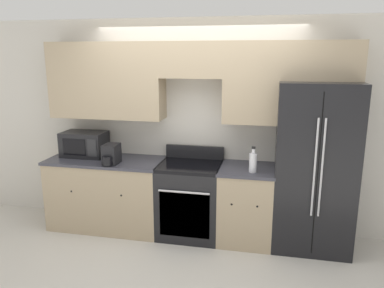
{
  "coord_description": "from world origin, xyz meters",
  "views": [
    {
      "loc": [
        0.89,
        -3.86,
        2.17
      ],
      "look_at": [
        0.0,
        0.31,
        1.15
      ],
      "focal_mm": 35.0,
      "sensor_mm": 36.0,
      "label": 1
    }
  ],
  "objects_px": {
    "oven_range": "(190,199)",
    "microwave": "(85,144)",
    "refrigerator": "(314,167)",
    "bottle": "(253,162)"
  },
  "relations": [
    {
      "from": "refrigerator",
      "to": "microwave",
      "type": "height_order",
      "value": "refrigerator"
    },
    {
      "from": "microwave",
      "to": "oven_range",
      "type": "bearing_deg",
      "value": -3.76
    },
    {
      "from": "oven_range",
      "to": "refrigerator",
      "type": "height_order",
      "value": "refrigerator"
    },
    {
      "from": "bottle",
      "to": "microwave",
      "type": "bearing_deg",
      "value": 173.7
    },
    {
      "from": "refrigerator",
      "to": "microwave",
      "type": "distance_m",
      "value": 2.82
    },
    {
      "from": "oven_range",
      "to": "microwave",
      "type": "distance_m",
      "value": 1.53
    },
    {
      "from": "oven_range",
      "to": "microwave",
      "type": "relative_size",
      "value": 1.94
    },
    {
      "from": "microwave",
      "to": "bottle",
      "type": "relative_size",
      "value": 1.88
    },
    {
      "from": "microwave",
      "to": "bottle",
      "type": "xyz_separation_m",
      "value": [
        2.15,
        -0.24,
        -0.04
      ]
    },
    {
      "from": "refrigerator",
      "to": "microwave",
      "type": "xyz_separation_m",
      "value": [
        -2.81,
        0.06,
        0.11
      ]
    }
  ]
}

